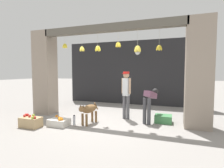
% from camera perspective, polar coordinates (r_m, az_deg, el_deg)
% --- Properties ---
extents(ground_plane, '(60.00, 60.00, 0.00)m').
position_cam_1_polar(ground_plane, '(5.72, -1.64, -12.13)').
color(ground_plane, gray).
extents(shop_back_wall, '(6.59, 0.12, 3.09)m').
position_cam_1_polar(shop_back_wall, '(8.61, 6.19, 3.68)').
color(shop_back_wall, '#232326').
rests_on(shop_back_wall, ground_plane).
extents(shop_pillar_left, '(0.70, 0.60, 3.09)m').
position_cam_1_polar(shop_pillar_left, '(7.13, -20.99, 3.37)').
color(shop_pillar_left, gray).
rests_on(shop_pillar_left, ground_plane).
extents(shop_pillar_right, '(0.70, 0.60, 3.09)m').
position_cam_1_polar(shop_pillar_right, '(5.47, 26.44, 3.11)').
color(shop_pillar_right, gray).
rests_on(shop_pillar_right, ground_plane).
extents(storefront_awning, '(4.69, 0.31, 0.93)m').
position_cam_1_polar(storefront_awning, '(5.77, -1.28, 17.30)').
color(storefront_awning, '#5B564C').
extents(dog, '(0.36, 0.90, 0.65)m').
position_cam_1_polar(dog, '(5.40, -7.64, -8.39)').
color(dog, brown).
rests_on(dog, ground_plane).
extents(shopkeeper, '(0.34, 0.28, 1.60)m').
position_cam_1_polar(shopkeeper, '(5.89, 4.64, -2.41)').
color(shopkeeper, '#56565B').
rests_on(shopkeeper, ground_plane).
extents(worker_stooping, '(0.40, 0.79, 1.04)m').
position_cam_1_polar(worker_stooping, '(5.59, 12.25, -5.34)').
color(worker_stooping, '#424247').
rests_on(worker_stooping, ground_plane).
extents(fruit_crate_oranges, '(0.57, 0.41, 0.28)m').
position_cam_1_polar(fruit_crate_oranges, '(5.48, -16.92, -11.83)').
color(fruit_crate_oranges, silver).
rests_on(fruit_crate_oranges, ground_plane).
extents(fruit_crate_apples, '(0.59, 0.35, 0.36)m').
position_cam_1_polar(fruit_crate_apples, '(5.65, -25.02, -11.13)').
color(fruit_crate_apples, tan).
rests_on(fruit_crate_apples, ground_plane).
extents(produce_box_green, '(0.51, 0.43, 0.23)m').
position_cam_1_polar(produce_box_green, '(5.81, 16.39, -10.85)').
color(produce_box_green, '#42844C').
rests_on(produce_box_green, ground_plane).
extents(water_bottle, '(0.08, 0.08, 0.30)m').
position_cam_1_polar(water_bottle, '(5.47, -12.25, -11.48)').
color(water_bottle, silver).
rests_on(water_bottle, ground_plane).
extents(wall_clock, '(0.26, 0.03, 0.26)m').
position_cam_1_polar(wall_clock, '(8.52, 8.38, 10.23)').
color(wall_clock, black).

